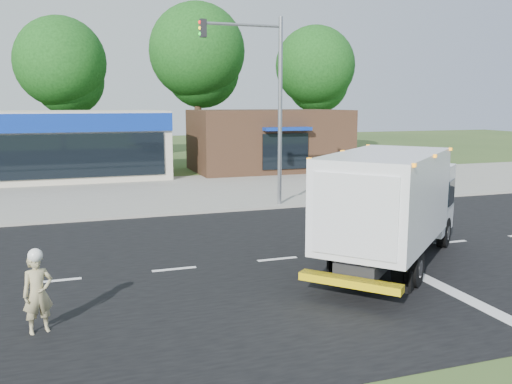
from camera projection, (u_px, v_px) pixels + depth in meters
ground at (277, 260)px, 15.65m from camera, size 120.00×120.00×0.00m
road_asphalt at (277, 259)px, 15.65m from camera, size 60.00×14.00×0.02m
sidewalk at (209, 207)px, 23.31m from camera, size 60.00×2.40×0.12m
parking_apron at (183, 188)px, 28.74m from camera, size 60.00×9.00×0.02m
lane_markings at (341, 268)px, 14.82m from camera, size 55.20×7.00×0.01m
ems_box_truck at (393, 200)px, 14.81m from camera, size 6.87×6.57×3.23m
emergency_worker at (38, 291)px, 10.56m from camera, size 0.67×0.54×1.71m
retail_strip_mall at (8, 146)px, 31.11m from camera, size 18.00×6.20×4.00m
brown_storefront at (269, 140)px, 36.21m from camera, size 10.00×6.70×4.00m
traffic_signal_pole at (266, 92)px, 22.70m from camera, size 3.51×0.25×8.00m
background_trees at (133, 63)px, 40.50m from camera, size 36.77×7.39×12.10m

